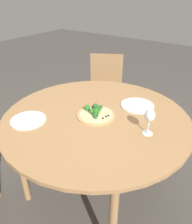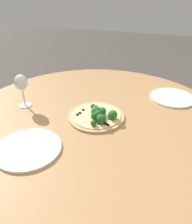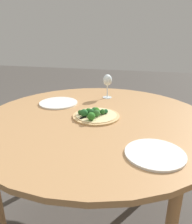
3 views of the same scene
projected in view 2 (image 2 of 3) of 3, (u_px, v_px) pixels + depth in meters
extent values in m
plane|color=#4C4742|center=(96.00, 214.00, 1.45)|extent=(12.00, 12.00, 0.00)
cylinder|color=#A87A4C|center=(96.00, 119.00, 1.06)|extent=(1.33, 1.33, 0.03)
cylinder|color=#A87A4C|center=(63.00, 124.00, 1.71)|extent=(0.05, 0.05, 0.74)
cylinder|color=#A87A4C|center=(173.00, 145.00, 1.48)|extent=(0.05, 0.05, 0.74)
cylinder|color=#997047|center=(166.00, 136.00, 1.86)|extent=(0.04, 0.04, 0.39)
cylinder|color=#997047|center=(191.00, 124.00, 2.02)|extent=(0.04, 0.04, 0.39)
cylinder|color=tan|center=(96.00, 116.00, 1.05)|extent=(0.27, 0.27, 0.01)
cylinder|color=beige|center=(96.00, 115.00, 1.05)|extent=(0.24, 0.24, 0.00)
sphere|color=#31682C|center=(102.00, 111.00, 1.04)|extent=(0.04, 0.04, 0.04)
sphere|color=#235C29|center=(101.00, 119.00, 0.98)|extent=(0.04, 0.04, 0.04)
sphere|color=#255628|center=(98.00, 114.00, 1.01)|extent=(0.04, 0.04, 0.04)
sphere|color=#1C591B|center=(95.00, 116.00, 1.00)|extent=(0.04, 0.04, 0.04)
sphere|color=#245E28|center=(96.00, 112.00, 1.03)|extent=(0.04, 0.04, 0.04)
sphere|color=#215C2E|center=(93.00, 106.00, 1.09)|extent=(0.03, 0.03, 0.03)
sphere|color=#295925|center=(93.00, 123.00, 0.96)|extent=(0.03, 0.03, 0.03)
sphere|color=#2A6D22|center=(113.00, 115.00, 1.01)|extent=(0.04, 0.04, 0.04)
sphere|color=#295F23|center=(95.00, 108.00, 1.07)|extent=(0.03, 0.03, 0.03)
sphere|color=#296919|center=(97.00, 111.00, 1.04)|extent=(0.04, 0.04, 0.04)
cylinder|color=black|center=(104.00, 122.00, 0.99)|extent=(0.01, 0.01, 0.00)
cylinder|color=black|center=(77.00, 115.00, 1.05)|extent=(0.01, 0.01, 0.00)
cylinder|color=black|center=(108.00, 125.00, 0.97)|extent=(0.01, 0.01, 0.00)
cylinder|color=black|center=(99.00, 122.00, 0.99)|extent=(0.01, 0.01, 0.00)
cylinder|color=black|center=(94.00, 115.00, 1.04)|extent=(0.01, 0.01, 0.00)
cylinder|color=black|center=(93.00, 112.00, 1.06)|extent=(0.01, 0.01, 0.00)
cylinder|color=black|center=(83.00, 110.00, 1.09)|extent=(0.01, 0.01, 0.00)
cylinder|color=black|center=(106.00, 124.00, 0.98)|extent=(0.01, 0.01, 0.00)
cylinder|color=black|center=(96.00, 115.00, 1.04)|extent=(0.01, 0.01, 0.00)
cylinder|color=black|center=(80.00, 113.00, 1.06)|extent=(0.01, 0.01, 0.00)
cylinder|color=silver|center=(25.00, 105.00, 1.15)|extent=(0.07, 0.07, 0.00)
cylinder|color=silver|center=(24.00, 97.00, 1.13)|extent=(0.01, 0.01, 0.09)
ellipsoid|color=silver|center=(21.00, 82.00, 1.09)|extent=(0.06, 0.06, 0.08)
cylinder|color=silver|center=(29.00, 148.00, 0.85)|extent=(0.26, 0.26, 0.01)
cylinder|color=silver|center=(172.00, 97.00, 1.22)|extent=(0.24, 0.24, 0.01)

